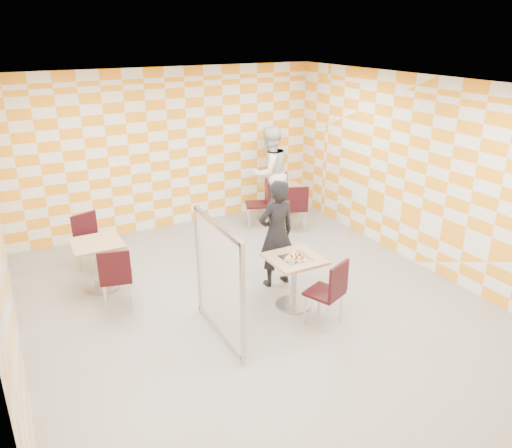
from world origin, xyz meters
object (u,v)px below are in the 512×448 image
Objects in this scene: chair_empty_near at (116,274)px; chair_main_front at (331,289)px; main_table at (294,273)px; partition at (219,281)px; empty_table at (98,257)px; second_table at (281,196)px; chair_second_front at (296,205)px; soda_bottle at (286,178)px; sport_bottle at (272,180)px; chair_second_side at (262,200)px; man_dark at (276,234)px; chair_empty_far at (89,238)px; man_white at (269,173)px.

chair_main_front is at bearing -35.85° from chair_empty_near.
main_table is 1.25m from partition.
main_table is at bearing -38.22° from empty_table.
chair_empty_near reaches higher than second_table.
chair_second_front is at bearing 65.76° from chair_main_front.
main_table is at bearing 9.16° from partition.
chair_empty_near is (0.08, -0.74, 0.04)m from empty_table.
sport_bottle is at bearing 170.32° from soda_bottle.
chair_second_front is 0.70m from chair_second_side.
partition is (-1.21, -0.19, 0.28)m from main_table.
soda_bottle reaches higher than chair_main_front.
chair_main_front reaches higher than main_table.
chair_empty_near is 0.56× the size of man_dark.
second_table is at bearing 49.03° from partition.
main_table is at bearing -114.33° from sport_bottle.
man_dark is at bearing -37.49° from chair_empty_far.
empty_table is at bearing -90.98° from chair_empty_far.
man_white is (-0.06, 0.91, 0.39)m from chair_second_front.
chair_empty_near is at bearing -161.09° from chair_second_front.
second_table is 0.67m from chair_second_front.
empty_table is 3.42m from chair_main_front.
partition is at bearing -68.84° from chair_empty_far.
main_table is at bearing 77.45° from man_dark.
empty_table is 3.78m from chair_second_front.
soda_bottle reaches higher than chair_empty_far.
man_dark reaches higher than sport_bottle.
sport_bottle is 0.30m from soda_bottle.
soda_bottle is at bearing 17.52° from empty_table.
soda_bottle reaches higher than chair_second_side.
chair_second_front and chair_second_side have the same top height.
soda_bottle is (1.54, 3.67, 0.31)m from chair_main_front.
chair_main_front and chair_empty_near have the same top height.
chair_second_front reaches higher than main_table.
empty_table is 0.81× the size of chair_second_front.
man_dark reaches higher than chair_second_front.
man_dark is (2.37, -1.82, 0.28)m from chair_empty_far.
soda_bottle is at bearing 73.79° from chair_second_front.
partition is at bearing -126.43° from chair_second_side.
man_white is (1.41, 3.21, 0.43)m from main_table.
empty_table is at bearing -160.49° from sport_bottle.
chair_second_front is 1.00× the size of chair_empty_near.
second_table is at bearing 6.86° from chair_empty_far.
soda_bottle is at bearing 27.15° from chair_empty_near.
sport_bottle is at bearing 8.88° from chair_empty_far.
empty_table is 3.26× the size of soda_bottle.
partition is 0.83× the size of man_white.
partition is at bearing 161.98° from chair_main_front.
man_white is at bearing 10.83° from chair_empty_far.
chair_empty_far is 0.60× the size of partition.
partition is 6.74× the size of soda_bottle.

